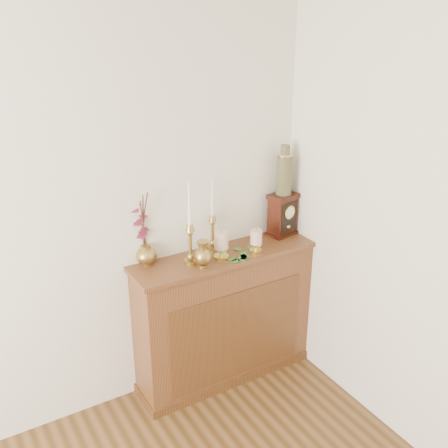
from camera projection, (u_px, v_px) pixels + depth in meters
console_shelf at (225, 320)px, 3.50m from camera, size 1.24×0.34×0.93m
candlestick_left at (190, 237)px, 3.12m from camera, size 0.09×0.09×0.52m
candlestick_center at (213, 226)px, 3.32m from camera, size 0.08×0.08×0.47m
bud_vase at (203, 255)px, 3.10m from camera, size 0.11×0.11×0.17m
ginger_jar at (142, 231)px, 3.11m from camera, size 0.19×0.20×0.47m
pillar_candle_left at (221, 244)px, 3.21m from camera, size 0.10×0.10×0.19m
pillar_candle_right at (256, 240)px, 3.30m from camera, size 0.08×0.08×0.16m
ivy_garland at (232, 255)px, 3.25m from camera, size 0.43×0.21×0.08m
mantel_clock at (283, 215)px, 3.53m from camera, size 0.22×0.17×0.29m
ceramic_vase at (284, 173)px, 3.42m from camera, size 0.10×0.10×0.33m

